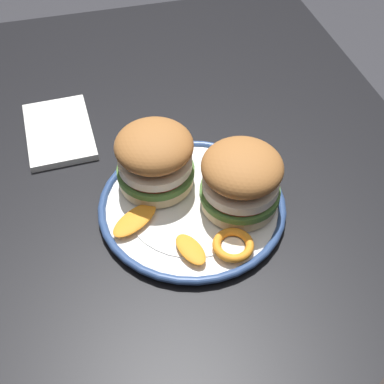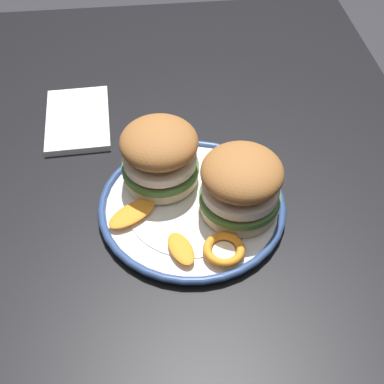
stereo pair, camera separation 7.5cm
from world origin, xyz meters
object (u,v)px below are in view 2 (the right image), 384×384
(dinner_plate, at_px, (192,206))
(sandwich_half_left, at_px, (160,154))
(dining_table, at_px, (199,279))
(sandwich_half_right, at_px, (241,184))

(dinner_plate, distance_m, sandwich_half_left, 0.09)
(dining_table, xyz_separation_m, dinner_plate, (0.05, 0.01, 0.12))
(dinner_plate, relative_size, sandwich_half_left, 1.75)
(dining_table, bearing_deg, sandwich_half_right, -60.23)
(dining_table, relative_size, sandwich_half_left, 8.63)
(dinner_plate, xyz_separation_m, sandwich_half_left, (0.06, 0.04, 0.06))
(sandwich_half_right, bearing_deg, sandwich_half_left, 56.12)
(dining_table, xyz_separation_m, sandwich_half_right, (0.03, -0.06, 0.18))
(sandwich_half_left, bearing_deg, dining_table, -155.90)
(dining_table, height_order, sandwich_half_right, sandwich_half_right)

